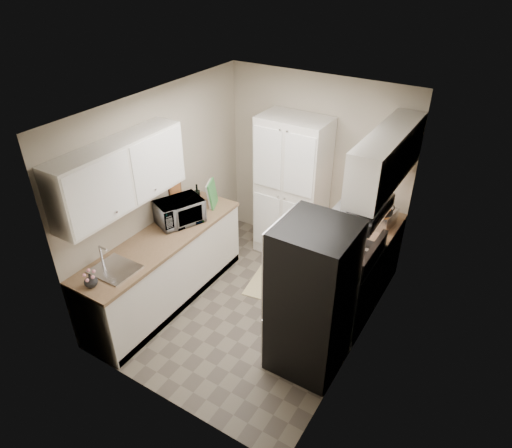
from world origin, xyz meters
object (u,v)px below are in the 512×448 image
at_px(electric_range, 343,285).
at_px(wine_bottle, 197,197).
at_px(microwave, 180,212).
at_px(refrigerator, 312,299).
at_px(pantry_cabinet, 292,189).
at_px(toaster_oven, 382,218).

height_order(electric_range, wine_bottle, wine_bottle).
bearing_deg(wine_bottle, microwave, -84.44).
height_order(refrigerator, microwave, refrigerator).
relative_size(refrigerator, wine_bottle, 5.64).
bearing_deg(microwave, refrigerator, -76.85).
relative_size(pantry_cabinet, electric_range, 1.77).
xyz_separation_m(electric_range, toaster_oven, (0.12, 0.79, 0.54)).
relative_size(refrigerator, microwave, 3.13).
bearing_deg(pantry_cabinet, toaster_oven, -5.97).
bearing_deg(electric_range, wine_bottle, -178.99).
bearing_deg(refrigerator, wine_bottle, 159.08).
relative_size(pantry_cabinet, wine_bottle, 6.64).
bearing_deg(refrigerator, toaster_oven, 84.61).
bearing_deg(wine_bottle, electric_range, 1.01).
bearing_deg(pantry_cabinet, electric_range, -38.22).
bearing_deg(microwave, wine_bottle, 29.20).
bearing_deg(electric_range, toaster_oven, 81.69).
bearing_deg(wine_bottle, refrigerator, -20.92).
height_order(electric_range, toaster_oven, electric_range).
distance_m(wine_bottle, toaster_oven, 2.30).
bearing_deg(electric_range, refrigerator, -92.48).
height_order(electric_range, refrigerator, refrigerator).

